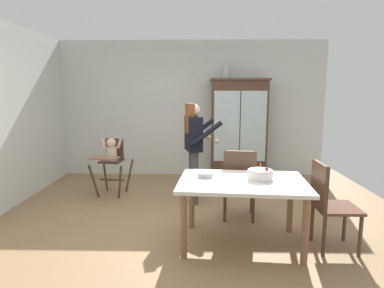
% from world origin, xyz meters
% --- Properties ---
extents(ground_plane, '(6.24, 6.24, 0.00)m').
position_xyz_m(ground_plane, '(0.00, 0.00, 0.00)').
color(ground_plane, '#93704C').
extents(wall_back, '(5.32, 0.06, 2.70)m').
position_xyz_m(wall_back, '(0.00, 2.63, 1.35)').
color(wall_back, silver).
rests_on(wall_back, ground_plane).
extents(china_cabinet, '(1.12, 0.48, 1.95)m').
position_xyz_m(china_cabinet, '(0.93, 2.37, 0.98)').
color(china_cabinet, '#4C3323').
rests_on(china_cabinet, ground_plane).
extents(ceramic_vase, '(0.13, 0.13, 0.27)m').
position_xyz_m(ceramic_vase, '(0.67, 2.37, 2.07)').
color(ceramic_vase, '#B2B7B2').
rests_on(ceramic_vase, china_cabinet).
extents(high_chair_with_toddler, '(0.64, 0.74, 0.95)m').
position_xyz_m(high_chair_with_toddler, '(-1.28, 1.25, 0.65)').
color(high_chair_with_toddler, '#4C3323').
rests_on(high_chair_with_toddler, ground_plane).
extents(adult_person, '(0.60, 0.58, 1.53)m').
position_xyz_m(adult_person, '(0.08, 0.88, 0.97)').
color(adult_person, '#47474C').
rests_on(adult_person, ground_plane).
extents(dining_table, '(1.46, 1.06, 0.74)m').
position_xyz_m(dining_table, '(0.64, -0.48, 0.64)').
color(dining_table, silver).
rests_on(dining_table, ground_plane).
extents(birthday_cake, '(0.28, 0.28, 0.19)m').
position_xyz_m(birthday_cake, '(0.84, -0.43, 0.79)').
color(birthday_cake, white).
rests_on(birthday_cake, dining_table).
extents(serving_bowl, '(0.18, 0.18, 0.05)m').
position_xyz_m(serving_bowl, '(0.23, -0.34, 0.77)').
color(serving_bowl, '#B2BCC6').
rests_on(serving_bowl, dining_table).
extents(dining_chair_far_side, '(0.48, 0.48, 0.96)m').
position_xyz_m(dining_chair_far_side, '(0.69, 0.21, 0.56)').
color(dining_chair_far_side, '#4C3323').
rests_on(dining_chair_far_side, ground_plane).
extents(dining_chair_right_end, '(0.44, 0.44, 0.96)m').
position_xyz_m(dining_chair_right_end, '(1.55, -0.57, 0.56)').
color(dining_chair_right_end, '#4C3323').
rests_on(dining_chair_right_end, ground_plane).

